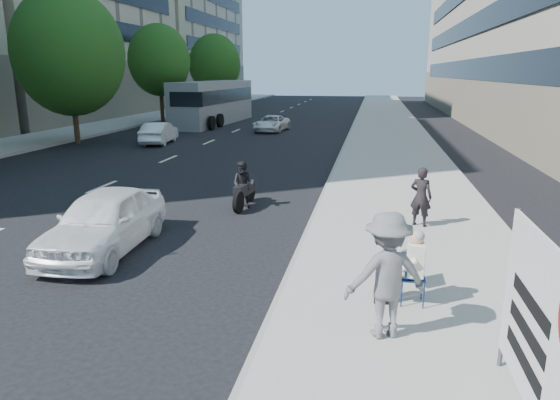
% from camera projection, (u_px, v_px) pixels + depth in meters
% --- Properties ---
extents(ground, '(160.00, 160.00, 0.00)m').
position_uv_depth(ground, '(200.00, 298.00, 9.10)').
color(ground, black).
rests_on(ground, ground).
extents(near_sidewalk, '(5.00, 120.00, 0.15)m').
position_uv_depth(near_sidewalk, '(391.00, 146.00, 27.41)').
color(near_sidewalk, '#9A9990').
rests_on(near_sidewalk, ground).
extents(far_sidewalk, '(4.50, 120.00, 0.15)m').
position_uv_depth(far_sidewalk, '(52.00, 137.00, 31.10)').
color(far_sidewalk, '#9A9990').
rests_on(far_sidewalk, ground).
extents(tree_far_c, '(6.00, 6.00, 8.47)m').
position_uv_depth(tree_far_c, '(69.00, 53.00, 27.43)').
color(tree_far_c, '#382616').
rests_on(tree_far_c, ground).
extents(tree_far_d, '(4.80, 4.80, 7.65)m').
position_uv_depth(tree_far_d, '(159.00, 60.00, 38.88)').
color(tree_far_d, '#382616').
rests_on(tree_far_d, ground).
extents(tree_far_e, '(5.40, 5.40, 7.89)m').
position_uv_depth(tree_far_e, '(215.00, 64.00, 52.24)').
color(tree_far_e, '#382616').
rests_on(tree_far_e, ground).
extents(seated_protester, '(0.83, 1.12, 1.31)m').
position_uv_depth(seated_protester, '(407.00, 262.00, 8.43)').
color(seated_protester, navy).
rests_on(seated_protester, near_sidewalk).
extents(jogger, '(1.41, 1.10, 1.92)m').
position_uv_depth(jogger, '(387.00, 275.00, 7.29)').
color(jogger, slate).
rests_on(jogger, near_sidewalk).
extents(pedestrian_woman, '(0.65, 0.55, 1.53)m').
position_uv_depth(pedestrian_woman, '(421.00, 197.00, 12.70)').
color(pedestrian_woman, black).
rests_on(pedestrian_woman, near_sidewalk).
extents(protest_banner, '(0.08, 3.06, 2.20)m').
position_uv_depth(protest_banner, '(546.00, 339.00, 4.99)').
color(protest_banner, '#4C4C4C').
rests_on(protest_banner, near_sidewalk).
extents(white_sedan_near, '(1.87, 4.23, 1.41)m').
position_uv_depth(white_sedan_near, '(104.00, 221.00, 11.35)').
color(white_sedan_near, white).
rests_on(white_sedan_near, ground).
extents(white_sedan_mid, '(1.77, 3.85, 1.22)m').
position_uv_depth(white_sedan_mid, '(159.00, 133.00, 28.58)').
color(white_sedan_mid, silver).
rests_on(white_sedan_mid, ground).
extents(white_sedan_far, '(2.12, 4.02, 1.08)m').
position_uv_depth(white_sedan_far, '(272.00, 123.00, 34.57)').
color(white_sedan_far, white).
rests_on(white_sedan_far, ground).
extents(motorcycle, '(0.75, 2.05, 1.42)m').
position_uv_depth(motorcycle, '(244.00, 187.00, 15.03)').
color(motorcycle, black).
rests_on(motorcycle, ground).
extents(bus, '(3.27, 12.18, 3.30)m').
position_uv_depth(bus, '(214.00, 103.00, 39.50)').
color(bus, gray).
rests_on(bus, ground).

